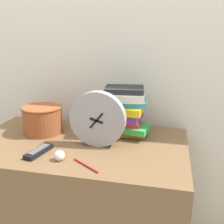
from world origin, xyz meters
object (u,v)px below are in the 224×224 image
(desk_clock, at_px, (98,119))
(pen, at_px, (86,165))
(tv_remote, at_px, (39,151))
(basket, at_px, (43,119))
(crumpled_paper_ball, at_px, (59,155))
(book_stack, at_px, (123,111))

(desk_clock, xyz_separation_m, pen, (0.01, -0.21, -0.13))
(tv_remote, bearing_deg, desk_clock, 31.17)
(basket, bearing_deg, tv_remote, -67.63)
(desk_clock, distance_m, basket, 0.36)
(tv_remote, bearing_deg, crumpled_paper_ball, -19.46)
(basket, distance_m, pen, 0.47)
(book_stack, distance_m, basket, 0.44)
(crumpled_paper_ball, bearing_deg, pen, -11.61)
(desk_clock, bearing_deg, basket, 162.91)
(tv_remote, xyz_separation_m, crumpled_paper_ball, (0.12, -0.04, 0.01))
(basket, height_order, crumpled_paper_ball, basket)
(desk_clock, height_order, basket, desk_clock)
(pen, bearing_deg, basket, 137.62)
(desk_clock, bearing_deg, tv_remote, -148.83)
(book_stack, relative_size, pen, 2.08)
(basket, relative_size, tv_remote, 1.31)
(tv_remote, bearing_deg, book_stack, 43.90)
(tv_remote, relative_size, crumpled_paper_ball, 3.64)
(desk_clock, relative_size, basket, 1.25)
(desk_clock, xyz_separation_m, crumpled_paper_ball, (-0.12, -0.18, -0.11))
(desk_clock, xyz_separation_m, tv_remote, (-0.24, -0.14, -0.12))
(book_stack, relative_size, basket, 1.29)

